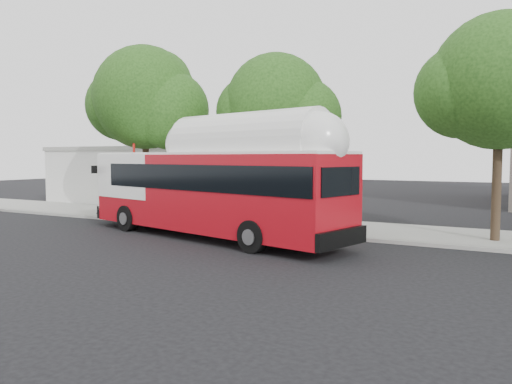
# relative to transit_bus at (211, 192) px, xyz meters

# --- Properties ---
(ground) EXTENTS (120.00, 120.00, 0.00)m
(ground) POSITION_rel_transit_bus_xyz_m (1.86, -1.51, -1.98)
(ground) COLOR black
(ground) RESTS_ON ground
(sidewalk) EXTENTS (60.00, 5.00, 0.15)m
(sidewalk) POSITION_rel_transit_bus_xyz_m (1.86, 4.99, -1.91)
(sidewalk) COLOR gray
(sidewalk) RESTS_ON ground
(curb_strip) EXTENTS (60.00, 0.30, 0.15)m
(curb_strip) POSITION_rel_transit_bus_xyz_m (1.86, 2.39, -1.91)
(curb_strip) COLOR gray
(curb_strip) RESTS_ON ground
(red_curb_segment) EXTENTS (10.00, 0.32, 0.16)m
(red_curb_segment) POSITION_rel_transit_bus_xyz_m (-1.14, 2.39, -1.90)
(red_curb_segment) COLOR maroon
(red_curb_segment) RESTS_ON ground
(street_tree_left) EXTENTS (6.67, 5.80, 9.74)m
(street_tree_left) POSITION_rel_transit_bus_xyz_m (-6.67, 4.05, 4.62)
(street_tree_left) COLOR #2D2116
(street_tree_left) RESTS_ON ground
(street_tree_mid) EXTENTS (5.75, 5.00, 8.62)m
(street_tree_mid) POSITION_rel_transit_bus_xyz_m (1.26, 4.55, 3.92)
(street_tree_mid) COLOR #2D2116
(street_tree_mid) RESTS_ON ground
(street_tree_right) EXTENTS (6.21, 5.40, 9.18)m
(street_tree_right) POSITION_rel_transit_bus_xyz_m (11.30, 4.35, 4.27)
(street_tree_right) COLOR #2D2116
(street_tree_right) RESTS_ON ground
(low_commercial_bldg) EXTENTS (16.20, 10.20, 4.25)m
(low_commercial_bldg) POSITION_rel_transit_bus_xyz_m (-12.14, 12.49, 0.17)
(low_commercial_bldg) COLOR silver
(low_commercial_bldg) RESTS_ON ground
(transit_bus) EXTENTS (14.53, 5.94, 4.24)m
(transit_bus) POSITION_rel_transit_bus_xyz_m (0.00, 0.00, 0.00)
(transit_bus) COLOR #A20B15
(transit_bus) RESTS_ON ground
(signal_pole) EXTENTS (0.13, 0.44, 4.69)m
(signal_pole) POSITION_rel_transit_bus_xyz_m (-6.93, 2.81, 0.43)
(signal_pole) COLOR red
(signal_pole) RESTS_ON ground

